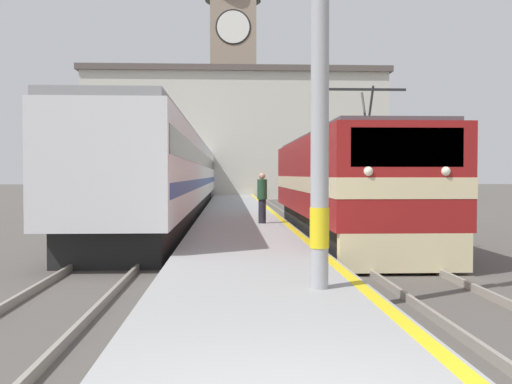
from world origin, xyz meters
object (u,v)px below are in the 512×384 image
(locomotive_train, at_px, (342,186))
(person_on_platform, at_px, (262,197))
(clock_tower, at_px, (233,70))
(passenger_train, at_px, (178,175))

(locomotive_train, bearing_deg, person_on_platform, 145.09)
(clock_tower, bearing_deg, person_on_platform, -89.08)
(locomotive_train, relative_size, person_on_platform, 8.14)
(passenger_train, distance_m, clock_tower, 32.96)
(person_on_platform, bearing_deg, locomotive_train, -34.91)
(locomotive_train, xyz_separation_m, person_on_platform, (-2.46, 1.72, -0.40))
(locomotive_train, bearing_deg, clock_tower, 94.09)
(locomotive_train, distance_m, person_on_platform, 3.02)
(passenger_train, relative_size, clock_tower, 1.61)
(passenger_train, bearing_deg, person_on_platform, -70.95)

